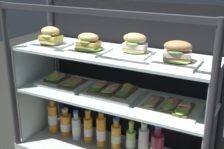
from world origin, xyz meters
name	(u,v)px	position (x,y,z in m)	size (l,w,h in m)	color
case_frame	(121,75)	(0.00, 0.11, 0.50)	(1.19, 0.43, 0.92)	#333338
riser_lower_tier	(112,126)	(0.00, 0.00, 0.22)	(1.12, 0.36, 0.36)	silver
shelf_lower_glass	(112,97)	(0.00, 0.00, 0.40)	(1.14, 0.37, 0.01)	silver
riser_upper_tier	(112,76)	(0.00, 0.00, 0.53)	(1.12, 0.36, 0.24)	silver
shelf_upper_glass	(112,54)	(0.00, 0.00, 0.66)	(1.14, 0.37, 0.01)	silver
plated_roll_sandwich_mid_left	(51,39)	(-0.38, -0.05, 0.71)	(0.19, 0.19, 0.11)	white
plated_roll_sandwich_left_of_center	(88,45)	(-0.12, -0.05, 0.70)	(0.19, 0.19, 0.10)	white
plated_roll_sandwich_near_left_corner	(135,46)	(0.13, 0.02, 0.71)	(0.17, 0.17, 0.11)	white
plated_roll_sandwich_mid_right	(177,56)	(0.37, -0.05, 0.71)	(0.20, 0.20, 0.11)	white
open_sandwich_tray_near_right_corner	(65,82)	(-0.34, 0.02, 0.43)	(0.31, 0.24, 0.05)	white
open_sandwich_tray_far_right	(112,91)	(-0.01, 0.02, 0.43)	(0.31, 0.24, 0.06)	white
open_sandwich_tray_left_of_center	(170,106)	(0.34, -0.02, 0.43)	(0.31, 0.24, 0.06)	white
juice_bottle_front_second	(53,118)	(-0.47, 0.02, 0.14)	(0.06, 0.06, 0.25)	orange
juice_bottle_back_center	(66,124)	(-0.37, 0.04, 0.11)	(0.07, 0.07, 0.19)	orange
juice_bottle_front_right_end	(77,128)	(-0.27, 0.02, 0.12)	(0.06, 0.06, 0.20)	silver
juice_bottle_back_left	(88,129)	(-0.19, 0.04, 0.13)	(0.06, 0.06, 0.21)	orange
juice_bottle_front_left_end	(101,131)	(-0.09, 0.03, 0.14)	(0.06, 0.06, 0.25)	orange
juice_bottle_front_middle	(116,137)	(0.01, 0.03, 0.13)	(0.06, 0.06, 0.21)	orange
juice_bottle_near_post	(131,141)	(0.10, 0.05, 0.12)	(0.06, 0.06, 0.21)	#ADC94F
juice_bottle_tucked_behind	(144,144)	(0.19, 0.03, 0.14)	(0.06, 0.06, 0.24)	white
juice_bottle_back_right	(157,149)	(0.28, 0.01, 0.14)	(0.07, 0.07, 0.25)	maroon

